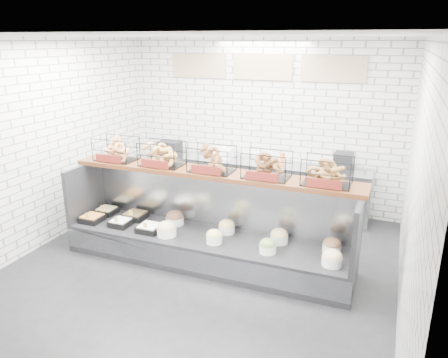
% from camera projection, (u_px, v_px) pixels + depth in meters
% --- Properties ---
extents(ground, '(5.50, 5.50, 0.00)m').
position_uv_depth(ground, '(197.00, 272.00, 5.83)').
color(ground, black).
rests_on(ground, ground).
extents(room_shell, '(5.02, 5.51, 3.01)m').
position_uv_depth(room_shell, '(214.00, 111.00, 5.73)').
color(room_shell, silver).
rests_on(room_shell, ground).
extents(display_case, '(4.00, 0.90, 1.20)m').
position_uv_depth(display_case, '(207.00, 239.00, 6.04)').
color(display_case, black).
rests_on(display_case, ground).
extents(bagel_shelf, '(4.10, 0.50, 0.40)m').
position_uv_depth(bagel_shelf, '(212.00, 162.00, 5.86)').
color(bagel_shelf, '#3D1D0D').
rests_on(bagel_shelf, display_case).
extents(prep_counter, '(4.00, 0.60, 1.20)m').
position_uv_depth(prep_counter, '(254.00, 185.00, 7.84)').
color(prep_counter, '#93969B').
rests_on(prep_counter, ground).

